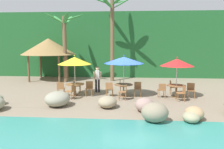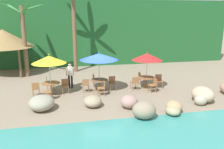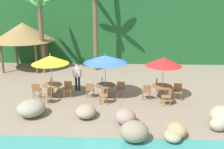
{
  "view_description": "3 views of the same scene",
  "coord_description": "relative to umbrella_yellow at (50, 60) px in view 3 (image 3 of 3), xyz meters",
  "views": [
    {
      "loc": [
        0.31,
        -13.41,
        3.24
      ],
      "look_at": [
        -0.76,
        0.14,
        1.34
      ],
      "focal_mm": 37.09,
      "sensor_mm": 36.0,
      "label": 1
    },
    {
      "loc": [
        -2.2,
        -13.8,
        4.68
      ],
      "look_at": [
        0.78,
        0.38,
        0.99
      ],
      "focal_mm": 37.93,
      "sensor_mm": 36.0,
      "label": 2
    },
    {
      "loc": [
        0.87,
        -12.72,
        5.24
      ],
      "look_at": [
        0.29,
        0.42,
        1.28
      ],
      "focal_mm": 40.19,
      "sensor_mm": 36.0,
      "label": 3
    }
  ],
  "objects": [
    {
      "name": "dining_table_yellow",
      "position": [
        -0.0,
        -0.0,
        -1.53
      ],
      "size": [
        1.1,
        1.1,
        0.74
      ],
      "color": "brown",
      "rests_on": "ground"
    },
    {
      "name": "umbrella_blue",
      "position": [
        2.94,
        0.09,
        0.04
      ],
      "size": [
        2.33,
        2.33,
        2.51
      ],
      "color": "silver",
      "rests_on": "ground"
    },
    {
      "name": "palm_tree_nearest",
      "position": [
        -1.97,
        4.9,
        1.44
      ],
      "size": [
        2.9,
        2.94,
        5.49
      ],
      "color": "brown",
      "rests_on": "ground"
    },
    {
      "name": "chair_blue_seaward",
      "position": [
        3.79,
        0.17,
        -1.64
      ],
      "size": [
        0.42,
        0.43,
        0.87
      ],
      "color": "olive",
      "rests_on": "ground"
    },
    {
      "name": "chair_blue_right",
      "position": [
        2.99,
        -0.76,
        -1.64
      ],
      "size": [
        0.44,
        0.44,
        0.87
      ],
      "color": "olive",
      "rests_on": "ground"
    },
    {
      "name": "chair_red_right",
      "position": [
        6.19,
        -0.8,
        -1.64
      ],
      "size": [
        0.47,
        0.46,
        0.87
      ],
      "color": "olive",
      "rests_on": "ground"
    },
    {
      "name": "foliage_backdrop",
      "position": [
        3.0,
        8.87,
        0.85
      ],
      "size": [
        28.0,
        2.4,
        6.0
      ],
      "color": "#1E5628",
      "rests_on": "ground"
    },
    {
      "name": "palapa_hut",
      "position": [
        -3.68,
        5.87,
        0.73
      ],
      "size": [
        4.62,
        4.62,
        3.58
      ],
      "color": "brown",
      "rests_on": "ground"
    },
    {
      "name": "umbrella_yellow",
      "position": [
        0.0,
        0.0,
        0.0
      ],
      "size": [
        1.99,
        1.99,
        2.48
      ],
      "color": "silver",
      "rests_on": "ground"
    },
    {
      "name": "chair_red_left",
      "position": [
        5.18,
        -0.12,
        -1.64
      ],
      "size": [
        0.46,
        0.46,
        0.87
      ],
      "color": "olive",
      "rests_on": "ground"
    },
    {
      "name": "umbrella_red",
      "position": [
        6.02,
        0.04,
        -0.07
      ],
      "size": [
        1.93,
        1.93,
        2.41
      ],
      "color": "silver",
      "rests_on": "ground"
    },
    {
      "name": "rock_seawall",
      "position": [
        3.84,
        -2.91,
        -1.8
      ],
      "size": [
        16.44,
        3.34,
        0.84
      ],
      "color": "tan",
      "rests_on": "ground"
    },
    {
      "name": "dining_table_red",
      "position": [
        6.02,
        0.04,
        -1.53
      ],
      "size": [
        1.1,
        1.1,
        0.74
      ],
      "color": "brown",
      "rests_on": "ground"
    },
    {
      "name": "chair_blue_left",
      "position": [
        2.08,
        0.02,
        -1.64
      ],
      "size": [
        0.43,
        0.44,
        0.87
      ],
      "color": "olive",
      "rests_on": "ground"
    },
    {
      "name": "chair_yellow_left",
      "position": [
        -0.84,
        -0.17,
        -1.64
      ],
      "size": [
        0.46,
        0.46,
        0.87
      ],
      "color": "olive",
      "rests_on": "ground"
    },
    {
      "name": "ground_plane",
      "position": [
        3.0,
        -0.13,
        -2.15
      ],
      "size": [
        120.0,
        120.0,
        0.0
      ],
      "primitive_type": "plane",
      "color": "gray"
    },
    {
      "name": "chair_red_inland",
      "position": [
        5.94,
        0.89,
        -1.64
      ],
      "size": [
        0.44,
        0.43,
        0.87
      ],
      "color": "olive",
      "rests_on": "ground"
    },
    {
      "name": "chair_red_seaward",
      "position": [
        6.87,
        0.02,
        -1.64
      ],
      "size": [
        0.47,
        0.48,
        0.87
      ],
      "color": "olive",
      "rests_on": "ground"
    },
    {
      "name": "chair_blue_inland",
      "position": [
        2.8,
        0.93,
        -1.64
      ],
      "size": [
        0.45,
        0.44,
        0.87
      ],
      "color": "olive",
      "rests_on": "ground"
    },
    {
      "name": "dining_table_blue",
      "position": [
        2.94,
        0.09,
        -1.53
      ],
      "size": [
        1.1,
        1.1,
        0.74
      ],
      "color": "brown",
      "rests_on": "ground"
    },
    {
      "name": "chair_yellow_inland",
      "position": [
        -0.15,
        0.84,
        -1.64
      ],
      "size": [
        0.46,
        0.45,
        0.87
      ],
      "color": "olive",
      "rests_on": "ground"
    },
    {
      "name": "terrace_deck",
      "position": [
        3.0,
        -0.13,
        -2.14
      ],
      "size": [
        18.0,
        5.2,
        0.01
      ],
      "color": "gray",
      "rests_on": "ground"
    },
    {
      "name": "waiter_in_white",
      "position": [
        1.2,
        1.16,
        -1.16
      ],
      "size": [
        0.52,
        0.38,
        1.7
      ],
      "color": "#232328",
      "rests_on": "ground"
    },
    {
      "name": "chair_yellow_right",
      "position": [
        -0.02,
        -0.85,
        -1.64
      ],
      "size": [
        0.48,
        0.47,
        0.87
      ],
      "color": "olive",
      "rests_on": "ground"
    },
    {
      "name": "palm_tree_second",
      "position": [
        1.82,
        5.75,
        2.44
      ],
      "size": [
        3.32,
        2.95,
        6.92
      ],
      "color": "brown",
      "rests_on": "ground"
    },
    {
      "name": "chair_yellow_seaward",
      "position": [
        0.84,
        0.14,
        -1.64
      ],
      "size": [
        0.44,
        0.45,
        0.87
      ],
      "color": "olive",
      "rests_on": "ground"
    }
  ]
}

